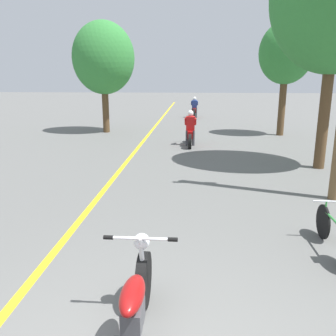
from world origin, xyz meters
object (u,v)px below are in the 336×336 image
object	(u,v)px
motorcycle_rider_lead	(190,132)
motorcycle_rider_far	(194,110)
motorcycle_foreground	(134,310)
roadside_tree_left	(103,58)
bicycle_parked	(334,232)
roadside_tree_right_far	(286,54)

from	to	relation	value
motorcycle_rider_lead	motorcycle_rider_far	bearing A→B (deg)	89.19
motorcycle_foreground	motorcycle_rider_far	bearing A→B (deg)	88.49
roadside_tree_left	motorcycle_foreground	bearing A→B (deg)	-75.13
bicycle_parked	motorcycle_rider_lead	bearing A→B (deg)	105.07
motorcycle_rider_far	bicycle_parked	bearing A→B (deg)	-83.20
roadside_tree_right_far	bicycle_parked	bearing A→B (deg)	-98.84
motorcycle_foreground	motorcycle_rider_far	xyz separation A→B (m)	(0.56, 21.25, 0.10)
roadside_tree_left	motorcycle_rider_far	bearing A→B (deg)	57.23
motorcycle_foreground	motorcycle_rider_far	size ratio (longest dim) A/B	1.04
roadside_tree_right_far	bicycle_parked	world-z (taller)	roadside_tree_right_far
roadside_tree_right_far	bicycle_parked	distance (m)	12.46
motorcycle_foreground	bicycle_parked	world-z (taller)	motorcycle_foreground
motorcycle_foreground	bicycle_parked	xyz separation A→B (m)	(2.83, 2.28, -0.10)
roadside_tree_right_far	roadside_tree_left	size ratio (longest dim) A/B	0.98
roadside_tree_left	bicycle_parked	world-z (taller)	roadside_tree_left
roadside_tree_left	motorcycle_rider_far	distance (m)	8.66
roadside_tree_left	motorcycle_rider_far	world-z (taller)	roadside_tree_left
bicycle_parked	motorcycle_rider_far	bearing A→B (deg)	96.80
roadside_tree_right_far	bicycle_parked	size ratio (longest dim) A/B	3.26
roadside_tree_right_far	motorcycle_rider_far	size ratio (longest dim) A/B	2.48
motorcycle_foreground	motorcycle_rider_lead	distance (m)	11.22
motorcycle_rider_lead	bicycle_parked	xyz separation A→B (m)	(2.40, -8.93, -0.21)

